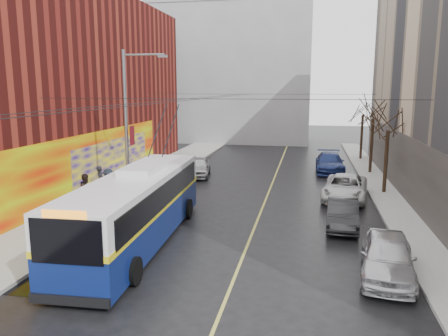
{
  "coord_description": "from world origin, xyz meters",
  "views": [
    {
      "loc": [
        4.0,
        -13.48,
        6.88
      ],
      "look_at": [
        -0.32,
        8.72,
        2.73
      ],
      "focal_mm": 35.0,
      "sensor_mm": 36.0,
      "label": 1
    }
  ],
  "objects_px": {
    "trolleybus": "(137,207)",
    "pedestrian_c": "(109,184)",
    "tree_near": "(389,118)",
    "pedestrian_a": "(101,181)",
    "parked_car_a": "(387,257)",
    "parked_car_b": "(342,213)",
    "parked_car_c": "(345,188)",
    "tree_mid": "(374,109)",
    "tree_far": "(363,107)",
    "streetlight_pole": "(129,124)",
    "following_car": "(198,167)",
    "pedestrian_b": "(86,190)",
    "parked_car_d": "(330,163)"
  },
  "relations": [
    {
      "from": "tree_near",
      "to": "parked_car_d",
      "type": "bearing_deg",
      "value": 114.3
    },
    {
      "from": "trolleybus",
      "to": "parked_car_c",
      "type": "xyz_separation_m",
      "value": [
        9.75,
        9.81,
        -0.9
      ]
    },
    {
      "from": "streetlight_pole",
      "to": "tree_mid",
      "type": "distance_m",
      "value": 19.96
    },
    {
      "from": "tree_near",
      "to": "pedestrian_c",
      "type": "bearing_deg",
      "value": -162.37
    },
    {
      "from": "parked_car_a",
      "to": "pedestrian_a",
      "type": "relative_size",
      "value": 2.45
    },
    {
      "from": "streetlight_pole",
      "to": "pedestrian_b",
      "type": "distance_m",
      "value": 4.5
    },
    {
      "from": "streetlight_pole",
      "to": "following_car",
      "type": "distance_m",
      "value": 10.42
    },
    {
      "from": "parked_car_a",
      "to": "parked_car_b",
      "type": "relative_size",
      "value": 1.09
    },
    {
      "from": "pedestrian_a",
      "to": "pedestrian_b",
      "type": "height_order",
      "value": "pedestrian_b"
    },
    {
      "from": "streetlight_pole",
      "to": "pedestrian_a",
      "type": "relative_size",
      "value": 4.73
    },
    {
      "from": "tree_far",
      "to": "pedestrian_c",
      "type": "relative_size",
      "value": 3.4
    },
    {
      "from": "tree_mid",
      "to": "parked_car_a",
      "type": "bearing_deg",
      "value": -95.58
    },
    {
      "from": "trolleybus",
      "to": "pedestrian_a",
      "type": "bearing_deg",
      "value": 124.3
    },
    {
      "from": "streetlight_pole",
      "to": "parked_car_c",
      "type": "distance_m",
      "value": 13.73
    },
    {
      "from": "streetlight_pole",
      "to": "parked_car_a",
      "type": "distance_m",
      "value": 15.64
    },
    {
      "from": "parked_car_c",
      "to": "pedestrian_c",
      "type": "bearing_deg",
      "value": -158.45
    },
    {
      "from": "tree_mid",
      "to": "tree_far",
      "type": "height_order",
      "value": "tree_mid"
    },
    {
      "from": "trolleybus",
      "to": "pedestrian_a",
      "type": "relative_size",
      "value": 6.71
    },
    {
      "from": "pedestrian_a",
      "to": "streetlight_pole",
      "type": "bearing_deg",
      "value": -138.16
    },
    {
      "from": "pedestrian_c",
      "to": "trolleybus",
      "type": "bearing_deg",
      "value": -174.42
    },
    {
      "from": "parked_car_b",
      "to": "pedestrian_b",
      "type": "xyz_separation_m",
      "value": [
        -14.2,
        0.59,
        0.41
      ]
    },
    {
      "from": "pedestrian_a",
      "to": "tree_far",
      "type": "bearing_deg",
      "value": -63.23
    },
    {
      "from": "following_car",
      "to": "pedestrian_c",
      "type": "bearing_deg",
      "value": -120.05
    },
    {
      "from": "parked_car_d",
      "to": "following_car",
      "type": "relative_size",
      "value": 1.26
    },
    {
      "from": "parked_car_c",
      "to": "pedestrian_c",
      "type": "height_order",
      "value": "pedestrian_c"
    },
    {
      "from": "parked_car_a",
      "to": "parked_car_d",
      "type": "bearing_deg",
      "value": 100.64
    },
    {
      "from": "parked_car_a",
      "to": "following_car",
      "type": "relative_size",
      "value": 1.07
    },
    {
      "from": "following_car",
      "to": "tree_near",
      "type": "bearing_deg",
      "value": -23.28
    },
    {
      "from": "streetlight_pole",
      "to": "pedestrian_a",
      "type": "height_order",
      "value": "streetlight_pole"
    },
    {
      "from": "parked_car_d",
      "to": "parked_car_c",
      "type": "bearing_deg",
      "value": -87.17
    },
    {
      "from": "tree_mid",
      "to": "parked_car_b",
      "type": "height_order",
      "value": "tree_mid"
    },
    {
      "from": "parked_car_c",
      "to": "tree_mid",
      "type": "bearing_deg",
      "value": 81.74
    },
    {
      "from": "trolleybus",
      "to": "following_car",
      "type": "xyz_separation_m",
      "value": [
        -1.08,
        15.23,
        -0.92
      ]
    },
    {
      "from": "parked_car_a",
      "to": "pedestrian_b",
      "type": "relative_size",
      "value": 2.43
    },
    {
      "from": "parked_car_c",
      "to": "streetlight_pole",
      "type": "bearing_deg",
      "value": -153.99
    },
    {
      "from": "pedestrian_b",
      "to": "pedestrian_c",
      "type": "height_order",
      "value": "pedestrian_c"
    },
    {
      "from": "tree_near",
      "to": "pedestrian_a",
      "type": "bearing_deg",
      "value": -165.7
    },
    {
      "from": "trolleybus",
      "to": "parked_car_a",
      "type": "distance_m",
      "value": 10.57
    },
    {
      "from": "tree_far",
      "to": "trolleybus",
      "type": "distance_m",
      "value": 28.83
    },
    {
      "from": "streetlight_pole",
      "to": "tree_mid",
      "type": "bearing_deg",
      "value": 40.65
    },
    {
      "from": "parked_car_c",
      "to": "pedestrian_c",
      "type": "relative_size",
      "value": 2.85
    },
    {
      "from": "parked_car_b",
      "to": "pedestrian_c",
      "type": "relative_size",
      "value": 2.22
    },
    {
      "from": "streetlight_pole",
      "to": "following_car",
      "type": "bearing_deg",
      "value": 80.03
    },
    {
      "from": "parked_car_c",
      "to": "parked_car_d",
      "type": "distance_m",
      "value": 9.09
    },
    {
      "from": "parked_car_b",
      "to": "following_car",
      "type": "xyz_separation_m",
      "value": [
        -10.28,
        11.13,
        0.04
      ]
    },
    {
      "from": "trolleybus",
      "to": "parked_car_a",
      "type": "bearing_deg",
      "value": -11.48
    },
    {
      "from": "trolleybus",
      "to": "tree_near",
      "type": "bearing_deg",
      "value": 41.21
    },
    {
      "from": "parked_car_c",
      "to": "pedestrian_c",
      "type": "distance_m",
      "value": 14.61
    },
    {
      "from": "trolleybus",
      "to": "pedestrian_c",
      "type": "height_order",
      "value": "trolleybus"
    },
    {
      "from": "parked_car_d",
      "to": "pedestrian_a",
      "type": "xyz_separation_m",
      "value": [
        -14.6,
        -11.63,
        0.3
      ]
    }
  ]
}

